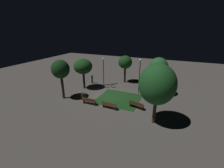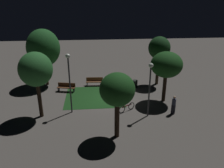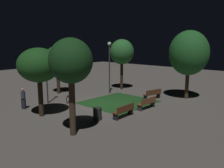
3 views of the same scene
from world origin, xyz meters
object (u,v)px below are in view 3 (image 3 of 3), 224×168
at_px(tree_near_wall, 57,58).
at_px(pedestrian, 23,98).
at_px(tree_back_right, 122,52).
at_px(bicycle, 70,98).
at_px(bench_by_lamp, 124,111).
at_px(bench_front_right, 147,103).
at_px(trash_bin, 97,114).
at_px(lamp_post_plaza_east, 46,67).
at_px(tree_back_left, 71,62).
at_px(tree_left_canopy, 189,53).
at_px(lamp_post_near_wall, 109,59).
at_px(bench_front_left, 153,94).
at_px(tree_tall_center, 39,66).

bearing_deg(tree_near_wall, pedestrian, -151.34).
distance_m(tree_back_right, bicycle, 7.87).
xyz_separation_m(bench_by_lamp, tree_back_right, (7.10, 6.27, 3.47)).
bearing_deg(bench_front_right, bicycle, 113.23).
bearing_deg(trash_bin, pedestrian, 109.68).
bearing_deg(bicycle, lamp_post_plaza_east, 150.02).
bearing_deg(bicycle, pedestrian, 168.24).
bearing_deg(tree_near_wall, lamp_post_plaza_east, -137.53).
height_order(bench_by_lamp, trash_bin, bench_by_lamp).
relative_size(tree_back_left, tree_left_canopy, 0.87).
distance_m(lamp_post_near_wall, lamp_post_plaza_east, 6.31).
bearing_deg(lamp_post_near_wall, bench_front_right, -109.03).
distance_m(bench_front_left, bicycle, 7.22).
relative_size(bench_by_lamp, tree_near_wall, 0.39).
bearing_deg(tree_left_canopy, pedestrian, 146.70).
bearing_deg(bench_by_lamp, bench_front_right, 0.00).
bearing_deg(lamp_post_plaza_east, bench_front_left, -38.48).
relative_size(tree_back_left, pedestrian, 3.24).
bearing_deg(tree_near_wall, bench_front_right, -81.78).
xyz_separation_m(tree_near_wall, tree_back_left, (-5.46, -9.37, 0.47)).
xyz_separation_m(bench_by_lamp, trash_bin, (-1.54, 0.98, -0.08)).
xyz_separation_m(lamp_post_near_wall, pedestrian, (-8.34, 1.03, -2.51)).
bearing_deg(tree_back_right, tree_tall_center, -169.93).
distance_m(tree_tall_center, bicycle, 5.12).
distance_m(bench_front_right, lamp_post_plaza_east, 8.53).
relative_size(bench_front_right, lamp_post_near_wall, 0.36).
xyz_separation_m(tree_near_wall, tree_back_right, (5.77, -3.28, 0.46)).
bearing_deg(tree_back_right, lamp_post_near_wall, -169.11).
relative_size(lamp_post_plaza_east, trash_bin, 5.56).
height_order(bench_front_left, tree_back_left, tree_back_left).
bearing_deg(tree_tall_center, tree_back_left, -97.35).
height_order(bench_front_right, tree_back_right, tree_back_right).
distance_m(bench_front_right, trash_bin, 4.35).
bearing_deg(bench_front_left, pedestrian, 149.27).
relative_size(bench_front_left, lamp_post_near_wall, 0.37).
relative_size(bench_by_lamp, bicycle, 1.23).
bearing_deg(bicycle, tree_back_left, -125.73).
xyz_separation_m(tree_back_left, tree_back_right, (11.23, 6.09, -0.01)).
distance_m(tree_near_wall, tree_left_canopy, 12.19).
relative_size(tree_back_left, lamp_post_near_wall, 1.04).
distance_m(lamp_post_near_wall, pedestrian, 8.77).
height_order(bench_by_lamp, tree_near_wall, tree_near_wall).
xyz_separation_m(trash_bin, bicycle, (1.64, 5.08, -0.06)).
xyz_separation_m(tree_back_right, lamp_post_near_wall, (-2.39, -0.46, -0.59)).
bearing_deg(tree_tall_center, trash_bin, -58.79).
relative_size(tree_near_wall, bicycle, 3.16).
bearing_deg(trash_bin, tree_back_left, -162.82).
height_order(tree_left_canopy, lamp_post_near_wall, tree_left_canopy).
relative_size(tree_back_right, lamp_post_near_wall, 1.06).
distance_m(bench_front_right, tree_tall_center, 8.22).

